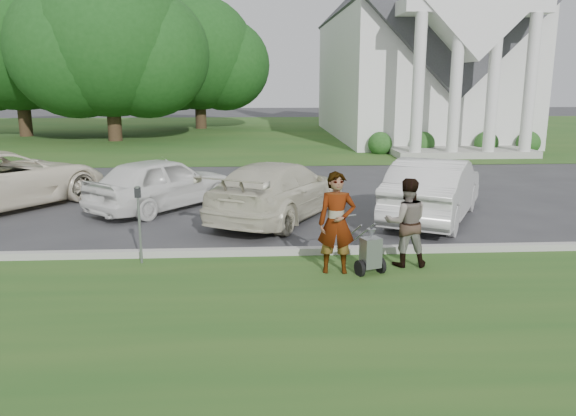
{
  "coord_description": "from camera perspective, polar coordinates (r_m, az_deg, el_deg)",
  "views": [
    {
      "loc": [
        -0.21,
        -9.79,
        3.3
      ],
      "look_at": [
        0.35,
        0.0,
        1.06
      ],
      "focal_mm": 35.0,
      "sensor_mm": 36.0,
      "label": 1
    }
  ],
  "objects": [
    {
      "name": "tree_back",
      "position": [
        39.98,
        -9.06,
        14.74
      ],
      "size": [
        9.61,
        7.6,
        8.89
      ],
      "color": "#332316",
      "rests_on": "ground"
    },
    {
      "name": "grass_strip",
      "position": [
        7.55,
        -1.39,
        -13.03
      ],
      "size": [
        80.0,
        7.0,
        0.01
      ],
      "primitive_type": "cube",
      "color": "#224F1B",
      "rests_on": "ground"
    },
    {
      "name": "car_a",
      "position": [
        16.52,
        -27.22,
        2.62
      ],
      "size": [
        5.32,
        6.01,
        1.54
      ],
      "primitive_type": "imported",
      "rotation": [
        0.0,
        0.0,
        2.52
      ],
      "color": "white",
      "rests_on": "ground"
    },
    {
      "name": "church",
      "position": [
        34.27,
        12.86,
        16.96
      ],
      "size": [
        9.19,
        19.0,
        24.1
      ],
      "color": "white",
      "rests_on": "ground"
    },
    {
      "name": "tree_far",
      "position": [
        37.49,
        -25.88,
        15.28
      ],
      "size": [
        11.64,
        9.2,
        10.73
      ],
      "color": "#332316",
      "rests_on": "ground"
    },
    {
      "name": "car_d",
      "position": [
        13.91,
        14.58,
        1.88
      ],
      "size": [
        3.56,
        4.76,
        1.5
      ],
      "primitive_type": "imported",
      "rotation": [
        0.0,
        0.0,
        2.65
      ],
      "color": "silver",
      "rests_on": "ground"
    },
    {
      "name": "person_right",
      "position": [
        10.26,
        11.92,
        -1.51
      ],
      "size": [
        0.81,
        0.65,
        1.61
      ],
      "primitive_type": "imported",
      "rotation": [
        0.0,
        0.0,
        3.09
      ],
      "color": "#999999",
      "rests_on": "ground"
    },
    {
      "name": "curb",
      "position": [
        10.83,
        -2.03,
        -4.48
      ],
      "size": [
        80.0,
        0.18,
        0.15
      ],
      "primitive_type": "cube",
      "color": "#9E9E93",
      "rests_on": "ground"
    },
    {
      "name": "tree_left",
      "position": [
        32.77,
        -17.73,
        15.44
      ],
      "size": [
        10.63,
        8.4,
        9.71
      ],
      "color": "#332316",
      "rests_on": "ground"
    },
    {
      "name": "striping_cart",
      "position": [
        9.8,
        8.36,
        -4.59
      ],
      "size": [
        0.69,
        1.03,
        0.89
      ],
      "rotation": [
        0.0,
        0.0,
        0.35
      ],
      "color": "black",
      "rests_on": "ground"
    },
    {
      "name": "car_c",
      "position": [
        13.6,
        -0.98,
        1.82
      ],
      "size": [
        3.99,
        5.16,
        1.39
      ],
      "primitive_type": "imported",
      "rotation": [
        0.0,
        0.0,
        2.65
      ],
      "color": "beige",
      "rests_on": "ground"
    },
    {
      "name": "car_b",
      "position": [
        14.96,
        -12.74,
        2.51
      ],
      "size": [
        3.86,
        4.19,
        1.39
      ],
      "primitive_type": "imported",
      "rotation": [
        0.0,
        0.0,
        2.45
      ],
      "color": "white",
      "rests_on": "ground"
    },
    {
      "name": "ground",
      "position": [
        10.33,
        -1.96,
        -5.78
      ],
      "size": [
        120.0,
        120.0,
        0.0
      ],
      "primitive_type": "plane",
      "color": "#333335",
      "rests_on": "ground"
    },
    {
      "name": "person_left",
      "position": [
        9.7,
        4.95,
        -1.6
      ],
      "size": [
        0.68,
        0.48,
        1.77
      ],
      "primitive_type": "imported",
      "rotation": [
        0.0,
        0.0,
        -0.08
      ],
      "color": "#999999",
      "rests_on": "ground"
    },
    {
      "name": "church_lawn",
      "position": [
        36.93,
        -2.99,
        7.72
      ],
      "size": [
        80.0,
        30.0,
        0.01
      ],
      "primitive_type": "cube",
      "color": "#224F1B",
      "rests_on": "ground"
    },
    {
      "name": "parking_meter_near",
      "position": [
        10.48,
        -14.9,
        -0.75
      ],
      "size": [
        0.1,
        0.09,
        1.45
      ],
      "color": "gray",
      "rests_on": "ground"
    }
  ]
}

